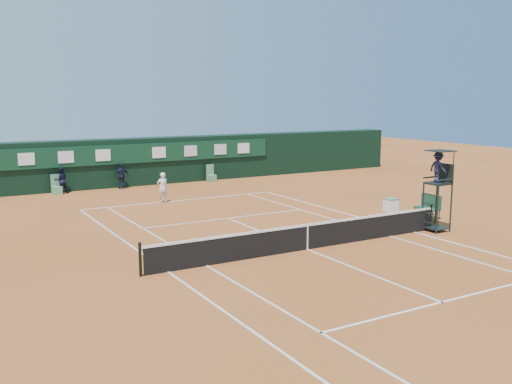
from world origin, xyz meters
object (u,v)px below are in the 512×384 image
at_px(tennis_net, 307,236).
at_px(player, 163,188).
at_px(umpire_chair, 438,173).
at_px(player_bench, 429,205).
at_px(cooler, 391,205).

relative_size(tennis_net, player, 7.90).
xyz_separation_m(umpire_chair, player_bench, (1.82, 2.10, -1.86)).
height_order(tennis_net, player, player).
relative_size(umpire_chair, player_bench, 2.85).
distance_m(tennis_net, cooler, 8.71).
xyz_separation_m(umpire_chair, player, (-7.53, 12.09, -1.64)).
height_order(umpire_chair, cooler, umpire_chair).
height_order(cooler, player, player).
distance_m(player_bench, player, 13.68).
bearing_deg(tennis_net, cooler, 26.35).
distance_m(tennis_net, player, 11.85).
height_order(tennis_net, umpire_chair, umpire_chair).
bearing_deg(player_bench, umpire_chair, -130.88).
relative_size(player_bench, cooler, 1.86).
relative_size(player_bench, player, 0.73).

